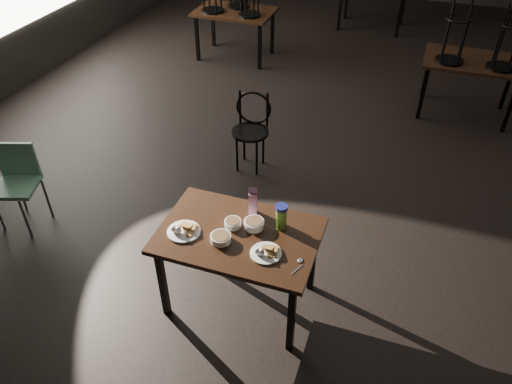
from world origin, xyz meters
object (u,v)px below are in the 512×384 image
at_px(main_table, 239,241).
at_px(juice_carton, 253,201).
at_px(bentwood_chair, 251,125).
at_px(school_chair, 17,178).
at_px(water_bottle, 281,217).

relative_size(main_table, juice_carton, 4.71).
xyz_separation_m(main_table, bentwood_chair, (-0.58, 1.92, -0.16)).
bearing_deg(school_chair, bentwood_chair, 24.22).
height_order(juice_carton, water_bottle, juice_carton).
bearing_deg(juice_carton, water_bottle, -18.91).
distance_m(main_table, school_chair, 2.38).
distance_m(main_table, juice_carton, 0.33).
distance_m(main_table, bentwood_chair, 2.01).
xyz_separation_m(bentwood_chair, school_chair, (-1.78, -1.63, -0.02)).
relative_size(main_table, bentwood_chair, 1.40).
distance_m(bentwood_chair, school_chair, 2.41).
bearing_deg(water_bottle, main_table, -148.27).
relative_size(juice_carton, school_chair, 0.31).
distance_m(water_bottle, school_chair, 2.66).
distance_m(juice_carton, water_bottle, 0.27).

